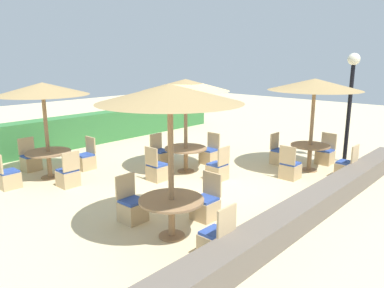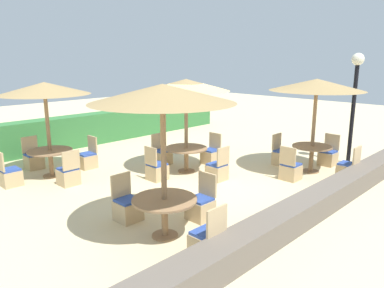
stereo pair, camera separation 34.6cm
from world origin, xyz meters
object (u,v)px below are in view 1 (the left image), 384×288
Objects in this scene: patio_chair_center_south at (218,170)px; patio_chair_back_left_west at (8,178)px; patio_chair_back_left_north at (31,161)px; patio_chair_back_left_south at (68,176)px; lamp_post at (351,86)px; patio_chair_center_north at (160,156)px; patio_chair_front_right_north at (279,155)px; round_table_back_left at (49,156)px; round_table_front_right at (310,150)px; patio_chair_front_right_east at (325,155)px; round_table_front_left at (171,206)px; patio_chair_front_left_east at (206,206)px; parasol_front_right at (315,85)px; patio_chair_front_right_south at (346,168)px; patio_chair_front_left_north at (132,208)px; patio_chair_center_east at (209,155)px; parasol_front_left at (170,94)px; patio_chair_front_right_west at (290,169)px; patio_chair_center_west at (157,171)px; parasol_center at (186,85)px; patio_chair_back_left_east at (86,160)px; patio_chair_front_left_south at (217,242)px; parasol_back_left at (43,89)px; round_table_center at (186,152)px.

patio_chair_back_left_west is (-4.04, 3.46, 0.00)m from patio_chair_center_south.
patio_chair_back_left_north and patio_chair_back_left_south have the same top height.
lamp_post is 6.12m from patio_chair_center_north.
lamp_post is at bearing -31.56° from patio_chair_back_left_south.
lamp_post reaches higher than patio_chair_front_right_north.
round_table_back_left is at bearing 88.80° from patio_chair_back_left_south.
round_table_front_right is at bearing 52.88° from patio_chair_back_left_west.
lamp_post is 2.21m from patio_chair_front_right_east.
round_table_front_left is 1.26× the size of patio_chair_front_left_east.
patio_chair_center_south is at bearing 149.44° from parasol_front_right.
patio_chair_front_right_south and patio_chair_front_left_north have the same top height.
patio_chair_center_east is 0.34× the size of parasol_front_left.
patio_chair_front_right_west is 3.57m from patio_chair_center_west.
patio_chair_center_south is 0.79× the size of round_table_front_left.
patio_chair_front_right_east is at bearing 132.53° from patio_chair_front_right_north.
patio_chair_front_right_west is 2.58m from patio_chair_center_east.
patio_chair_back_left_east is at bearing 127.35° from parasol_center.
patio_chair_front_left_east is at bearing 88.77° from patio_chair_front_right_east.
patio_chair_front_left_south reaches higher than round_table_back_left.
parasol_center is 1.02× the size of parasol_back_left.
patio_chair_back_left_west and patio_chair_front_left_north have the same top height.
round_table_center is at bearing 144.19° from lamp_post.
parasol_center is at bearing -150.46° from patio_chair_front_right_west.
patio_chair_back_left_east is at bearing -0.54° from parasol_back_left.
lamp_post is at bearing 56.81° from patio_chair_back_left_west.
parasol_center is at bearing 92.77° from patio_chair_center_east.
patio_chair_front_left_south is (-3.08, -3.59, -0.31)m from round_table_center.
parasol_front_left is (-0.16, -5.97, 2.33)m from patio_chair_back_left_north.
patio_chair_back_left_south is (-0.02, -1.00, -2.13)m from parasol_back_left.
patio_chair_front_right_west and patio_chair_back_left_east have the same top height.
patio_chair_front_right_east reaches higher than round_table_center.
patio_chair_front_right_east is 6.70m from patio_chair_front_left_north.
patio_chair_front_right_north is 6.17m from patio_chair_back_left_south.
patio_chair_front_right_west is at bearing -41.67° from patio_chair_back_left_south.
patio_chair_front_right_south and patio_chair_center_north have the same top height.
round_table_back_left is at bearing 60.24° from patio_chair_center_east.
patio_chair_center_west is 0.79× the size of round_table_front_left.
patio_chair_front_right_east is 4.86m from parasol_center.
parasol_back_left reaches higher than patio_chair_center_west.
parasol_back_left is at bearing -93.55° from patio_chair_front_left_north.
patio_chair_front_left_east is at bearing 176.78° from patio_chair_back_left_east.
patio_chair_back_left_south reaches higher than round_table_front_right.
round_table_back_left is 1.27× the size of patio_chair_back_left_west.
lamp_post is at bearing 4.97° from patio_chair_front_left_south.
patio_chair_front_left_north is (-3.14, -2.55, 0.00)m from patio_chair_center_north.
round_table_back_left is at bearing -23.56° from patio_chair_center_north.
parasol_front_right reaches higher than round_table_front_left.
patio_chair_back_left_south is at bearing 155.16° from parasol_center.
patio_chair_center_east is 1.00× the size of patio_chair_front_left_north.
patio_chair_center_west is 1.62m from patio_chair_center_south.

